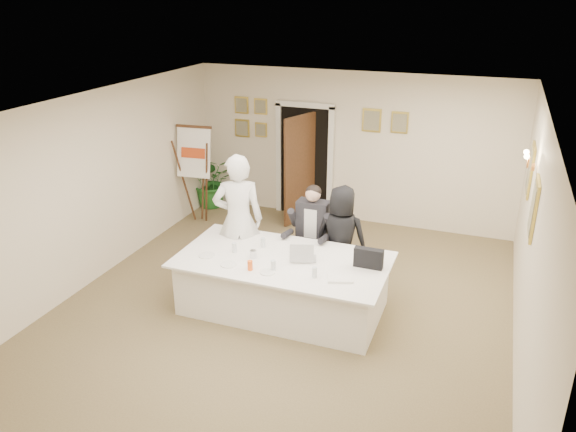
% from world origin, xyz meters
% --- Properties ---
extents(floor, '(7.00, 7.00, 0.00)m').
position_xyz_m(floor, '(0.00, 0.00, 0.00)').
color(floor, brown).
rests_on(floor, ground).
extents(ceiling, '(6.00, 7.00, 0.02)m').
position_xyz_m(ceiling, '(0.00, 0.00, 2.80)').
color(ceiling, white).
rests_on(ceiling, wall_back).
extents(wall_back, '(6.00, 0.10, 2.80)m').
position_xyz_m(wall_back, '(0.00, 3.50, 1.40)').
color(wall_back, beige).
rests_on(wall_back, floor).
extents(wall_front, '(6.00, 0.10, 2.80)m').
position_xyz_m(wall_front, '(0.00, -3.50, 1.40)').
color(wall_front, beige).
rests_on(wall_front, floor).
extents(wall_left, '(0.10, 7.00, 2.80)m').
position_xyz_m(wall_left, '(-3.00, 0.00, 1.40)').
color(wall_left, beige).
rests_on(wall_left, floor).
extents(wall_right, '(0.10, 7.00, 2.80)m').
position_xyz_m(wall_right, '(3.00, 0.00, 1.40)').
color(wall_right, beige).
rests_on(wall_right, floor).
extents(doorway, '(1.14, 0.86, 2.20)m').
position_xyz_m(doorway, '(-0.88, 3.32, 1.04)').
color(doorway, black).
rests_on(doorway, floor).
extents(pictures_back_wall, '(3.40, 0.06, 0.80)m').
position_xyz_m(pictures_back_wall, '(-0.80, 3.47, 1.85)').
color(pictures_back_wall, gold).
rests_on(pictures_back_wall, wall_back).
extents(pictures_right_wall, '(0.06, 2.20, 0.80)m').
position_xyz_m(pictures_right_wall, '(2.97, 1.20, 1.75)').
color(pictures_right_wall, gold).
rests_on(pictures_right_wall, wall_right).
extents(wall_sconce, '(0.20, 0.30, 0.24)m').
position_xyz_m(wall_sconce, '(2.90, 1.20, 2.10)').
color(wall_sconce, '#DB8C46').
rests_on(wall_sconce, wall_right).
extents(conference_table, '(2.82, 1.50, 0.78)m').
position_xyz_m(conference_table, '(-0.00, -0.03, 0.39)').
color(conference_table, white).
rests_on(conference_table, floor).
extents(seated_man, '(0.77, 0.80, 1.50)m').
position_xyz_m(seated_man, '(0.07, 0.99, 0.75)').
color(seated_man, black).
rests_on(seated_man, floor).
extents(flip_chart, '(0.65, 0.43, 1.83)m').
position_xyz_m(flip_chart, '(-2.62, 2.36, 0.85)').
color(flip_chart, '#332110').
rests_on(flip_chart, floor).
extents(standing_man, '(0.86, 0.74, 2.00)m').
position_xyz_m(standing_man, '(-0.90, 0.50, 1.00)').
color(standing_man, white).
rests_on(standing_man, floor).
extents(standing_woman, '(0.77, 0.51, 1.56)m').
position_xyz_m(standing_woman, '(0.54, 0.90, 0.78)').
color(standing_woman, black).
rests_on(standing_woman, floor).
extents(potted_palm, '(1.21, 1.15, 1.05)m').
position_xyz_m(potted_palm, '(-2.77, 3.20, 0.52)').
color(potted_palm, '#1F5D20').
rests_on(potted_palm, floor).
extents(laptop, '(0.41, 0.43, 0.28)m').
position_xyz_m(laptop, '(0.27, 0.06, 0.91)').
color(laptop, '#B7BABC').
rests_on(laptop, conference_table).
extents(laptop_bag, '(0.38, 0.11, 0.27)m').
position_xyz_m(laptop_bag, '(1.12, 0.13, 0.91)').
color(laptop_bag, black).
rests_on(laptop_bag, conference_table).
extents(paper_stack, '(0.37, 0.31, 0.03)m').
position_xyz_m(paper_stack, '(0.87, -0.32, 0.79)').
color(paper_stack, white).
rests_on(paper_stack, conference_table).
extents(plate_left, '(0.25, 0.25, 0.01)m').
position_xyz_m(plate_left, '(-1.00, -0.31, 0.78)').
color(plate_left, white).
rests_on(plate_left, conference_table).
extents(plate_mid, '(0.24, 0.24, 0.01)m').
position_xyz_m(plate_mid, '(-0.60, -0.45, 0.78)').
color(plate_mid, white).
rests_on(plate_mid, conference_table).
extents(plate_near, '(0.23, 0.23, 0.01)m').
position_xyz_m(plate_near, '(-0.04, -0.47, 0.78)').
color(plate_near, white).
rests_on(plate_near, conference_table).
extents(glass_a, '(0.07, 0.07, 0.14)m').
position_xyz_m(glass_a, '(-0.69, -0.08, 0.84)').
color(glass_a, silver).
rests_on(glass_a, conference_table).
extents(glass_b, '(0.07, 0.07, 0.14)m').
position_xyz_m(glass_b, '(0.00, -0.38, 0.84)').
color(glass_b, silver).
rests_on(glass_b, conference_table).
extents(glass_c, '(0.07, 0.07, 0.14)m').
position_xyz_m(glass_c, '(0.56, -0.37, 0.84)').
color(glass_c, silver).
rests_on(glass_c, conference_table).
extents(glass_d, '(0.07, 0.07, 0.14)m').
position_xyz_m(glass_d, '(-0.39, 0.21, 0.84)').
color(glass_d, silver).
rests_on(glass_d, conference_table).
extents(oj_glass, '(0.09, 0.09, 0.13)m').
position_xyz_m(oj_glass, '(-0.28, -0.48, 0.84)').
color(oj_glass, '#F95B14').
rests_on(oj_glass, conference_table).
extents(steel_jug, '(0.09, 0.09, 0.11)m').
position_xyz_m(steel_jug, '(-0.38, -0.14, 0.83)').
color(steel_jug, silver).
rests_on(steel_jug, conference_table).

